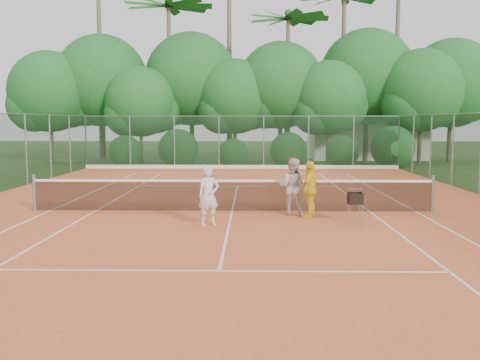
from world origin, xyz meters
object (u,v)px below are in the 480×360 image
player_white (209,196)px  ball_hopper (355,199)px  player_center_grp (292,186)px  player_yellow (310,189)px

player_white → ball_hopper: size_ratio=1.90×
player_white → player_center_grp: player_center_grp is taller
player_center_grp → ball_hopper: (1.56, -1.27, -0.18)m
player_white → player_yellow: 2.97m
player_center_grp → player_yellow: (0.46, -0.49, -0.02)m
player_white → player_center_grp: (2.28, 1.63, 0.05)m
player_center_grp → player_yellow: 0.67m
player_white → player_center_grp: 2.80m
player_white → player_center_grp: bearing=11.5°
player_center_grp → ball_hopper: player_center_grp is taller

